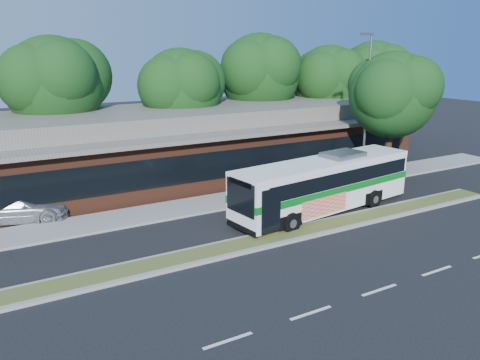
{
  "coord_description": "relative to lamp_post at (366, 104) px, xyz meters",
  "views": [
    {
      "loc": [
        -11.47,
        -15.4,
        8.11
      ],
      "look_at": [
        -0.72,
        3.64,
        2.0
      ],
      "focal_mm": 35.0,
      "sensor_mm": 36.0,
      "label": 1
    }
  ],
  "objects": [
    {
      "name": "transit_bus",
      "position": [
        -6.02,
        -3.6,
        -3.23
      ],
      "size": [
        10.88,
        3.66,
        3.0
      ],
      "rotation": [
        0.0,
        0.0,
        0.13
      ],
      "color": "white",
      "rests_on": "ground"
    },
    {
      "name": "tree_bg_c",
      "position": [
        -8.16,
        9.13,
        0.69
      ],
      "size": [
        6.24,
        5.6,
        8.26
      ],
      "color": "black",
      "rests_on": "ground"
    },
    {
      "name": "lamp_post",
      "position": [
        0.0,
        0.0,
        0.0
      ],
      "size": [
        0.93,
        0.18,
        9.07
      ],
      "color": "slate",
      "rests_on": "ground"
    },
    {
      "name": "ground",
      "position": [
        -9.56,
        -6.0,
        -4.9
      ],
      "size": [
        120.0,
        120.0,
        0.0
      ],
      "primitive_type": "plane",
      "color": "black",
      "rests_on": "ground"
    },
    {
      "name": "tree_bg_e",
      "position": [
        4.85,
        9.14,
        0.84
      ],
      "size": [
        6.47,
        5.8,
        8.5
      ],
      "color": "black",
      "rests_on": "ground"
    },
    {
      "name": "sedan",
      "position": [
        -19.99,
        2.64,
        -4.19
      ],
      "size": [
        5.21,
        3.08,
        1.42
      ],
      "primitive_type": "imported",
      "rotation": [
        0.0,
        0.0,
        1.33
      ],
      "color": "silver",
      "rests_on": "ground"
    },
    {
      "name": "sidewalk",
      "position": [
        -9.56,
        0.4,
        -4.84
      ],
      "size": [
        44.0,
        2.6,
        0.12
      ],
      "primitive_type": "cube",
      "color": "gray",
      "rests_on": "ground"
    },
    {
      "name": "tree_bg_f",
      "position": [
        10.87,
        10.14,
        1.16
      ],
      "size": [
        6.69,
        6.0,
        8.92
      ],
      "color": "black",
      "rests_on": "ground"
    },
    {
      "name": "plaza_building",
      "position": [
        -9.56,
        6.99,
        -2.77
      ],
      "size": [
        33.2,
        11.2,
        4.45
      ],
      "color": "#5A2C1C",
      "rests_on": "ground"
    },
    {
      "name": "sidewalk_tree",
      "position": [
        1.82,
        -0.57,
        0.63
      ],
      "size": [
        5.92,
        5.31,
        8.07
      ],
      "color": "black",
      "rests_on": "ground"
    },
    {
      "name": "tree_bg_d",
      "position": [
        -1.12,
        10.15,
        1.52
      ],
      "size": [
        6.91,
        6.2,
        9.37
      ],
      "color": "black",
      "rests_on": "ground"
    },
    {
      "name": "median_strip",
      "position": [
        -9.56,
        -5.4,
        -4.83
      ],
      "size": [
        26.0,
        1.1,
        0.15
      ],
      "primitive_type": "cube",
      "color": "#505825",
      "rests_on": "ground"
    },
    {
      "name": "tree_bg_b",
      "position": [
        -16.13,
        10.14,
        1.24
      ],
      "size": [
        6.69,
        6.0,
        9.0
      ],
      "color": "black",
      "rests_on": "ground"
    }
  ]
}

